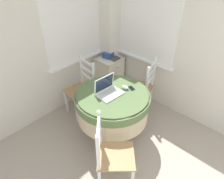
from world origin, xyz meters
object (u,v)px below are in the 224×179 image
(laptop, at_px, (108,90))
(book_on_cabinet, at_px, (113,58))
(cell_phone, at_px, (131,88))
(storage_box, at_px, (108,55))
(round_dining_table, at_px, (113,104))
(dining_chair_near_right_window, at_px, (141,88))
(dining_chair_camera_near, at_px, (112,155))
(dining_chair_near_back_window, at_px, (82,89))
(corner_cabinet, at_px, (110,73))
(computer_mouse, at_px, (125,87))

(laptop, bearing_deg, book_on_cabinet, 39.95)
(cell_phone, height_order, book_on_cabinet, cell_phone)
(storage_box, distance_m, book_on_cabinet, 0.10)
(round_dining_table, distance_m, dining_chair_near_right_window, 0.77)
(book_on_cabinet, bearing_deg, dining_chair_camera_near, -137.61)
(dining_chair_near_right_window, bearing_deg, storage_box, 81.85)
(storage_box, bearing_deg, book_on_cabinet, -73.80)
(dining_chair_camera_near, bearing_deg, dining_chair_near_back_window, 63.79)
(cell_phone, distance_m, corner_cabinet, 1.26)
(dining_chair_near_right_window, xyz_separation_m, book_on_cabinet, (0.15, 0.79, 0.24))
(storage_box, bearing_deg, cell_phone, -120.71)
(round_dining_table, bearing_deg, corner_cabinet, 45.36)
(storage_box, relative_size, book_on_cabinet, 0.70)
(laptop, distance_m, storage_box, 1.28)
(corner_cabinet, xyz_separation_m, book_on_cabinet, (0.02, -0.06, 0.35))
(dining_chair_near_right_window, bearing_deg, cell_phone, -162.34)
(laptop, bearing_deg, computer_mouse, -22.67)
(computer_mouse, xyz_separation_m, corner_cabinet, (0.69, 0.95, -0.46))
(corner_cabinet, bearing_deg, dining_chair_near_back_window, -169.68)
(round_dining_table, distance_m, dining_chair_camera_near, 0.76)
(dining_chair_camera_near, bearing_deg, corner_cabinet, 44.07)
(round_dining_table, distance_m, book_on_cabinet, 1.24)
(dining_chair_near_back_window, distance_m, corner_cabinet, 0.85)
(cell_phone, bearing_deg, dining_chair_near_right_window, 17.66)
(laptop, height_order, dining_chair_near_right_window, laptop)
(round_dining_table, xyz_separation_m, laptop, (-0.04, 0.05, 0.23))
(dining_chair_near_back_window, height_order, dining_chair_near_right_window, same)
(round_dining_table, bearing_deg, cell_phone, -22.20)
(storage_box, bearing_deg, dining_chair_near_right_window, -98.15)
(corner_cabinet, bearing_deg, laptop, -137.32)
(cell_phone, distance_m, dining_chair_near_right_window, 0.60)
(cell_phone, xyz_separation_m, dining_chair_camera_near, (-0.83, -0.39, -0.31))
(cell_phone, xyz_separation_m, book_on_cabinet, (0.64, 0.95, -0.08))
(round_dining_table, relative_size, laptop, 2.97)
(round_dining_table, xyz_separation_m, dining_chair_near_right_window, (0.76, 0.05, -0.13))
(computer_mouse, bearing_deg, dining_chair_camera_near, -149.34)
(cell_phone, relative_size, book_on_cabinet, 0.48)
(round_dining_table, relative_size, cell_phone, 8.84)
(laptop, height_order, dining_chair_near_back_window, laptop)
(dining_chair_near_right_window, height_order, corner_cabinet, dining_chair_near_right_window)
(cell_phone, height_order, dining_chair_near_back_window, dining_chair_near_back_window)
(storage_box, bearing_deg, round_dining_table, -133.61)
(cell_phone, bearing_deg, corner_cabinet, 58.46)
(round_dining_table, height_order, storage_box, storage_box)
(dining_chair_near_right_window, bearing_deg, book_on_cabinet, 79.14)
(storage_box, bearing_deg, laptop, -136.24)
(dining_chair_camera_near, bearing_deg, storage_box, 44.73)
(round_dining_table, relative_size, dining_chair_near_right_window, 1.06)
(laptop, bearing_deg, dining_chair_near_back_window, 82.47)
(dining_chair_camera_near, bearing_deg, laptop, 46.38)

